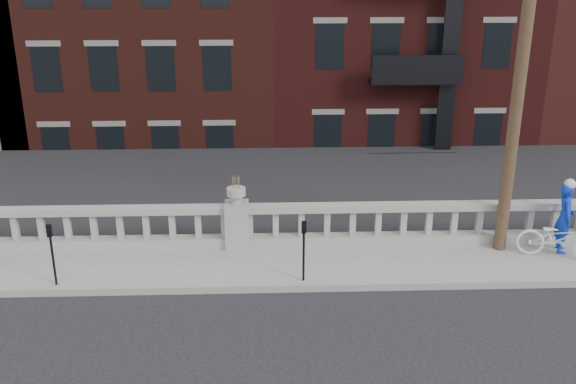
% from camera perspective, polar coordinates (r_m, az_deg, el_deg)
% --- Properties ---
extents(ground, '(120.00, 120.00, 0.00)m').
position_cam_1_polar(ground, '(12.02, -5.21, -13.35)').
color(ground, black).
rests_on(ground, ground).
extents(sidewalk, '(32.00, 2.20, 0.15)m').
position_cam_1_polar(sidewalk, '(14.59, -4.63, -6.63)').
color(sidewalk, gray).
rests_on(sidewalk, ground).
extents(balustrade, '(28.00, 0.34, 1.03)m').
position_cam_1_polar(balustrade, '(15.21, -4.54, -3.12)').
color(balustrade, gray).
rests_on(balustrade, sidewalk).
extents(planter_pedestal, '(0.55, 0.55, 1.76)m').
position_cam_1_polar(planter_pedestal, '(15.14, -4.56, -2.46)').
color(planter_pedestal, gray).
rests_on(planter_pedestal, sidewalk).
extents(lower_level, '(80.00, 44.00, 20.80)m').
position_cam_1_polar(lower_level, '(33.32, -2.33, 13.10)').
color(lower_level, '#605E59').
rests_on(lower_level, ground).
extents(utility_pole, '(1.60, 0.28, 10.00)m').
position_cam_1_polar(utility_pole, '(14.76, 20.40, 13.51)').
color(utility_pole, '#422D1E').
rests_on(utility_pole, sidewalk).
extents(parking_meter_c, '(0.10, 0.09, 1.36)m').
position_cam_1_polar(parking_meter_c, '(14.12, -20.27, -4.68)').
color(parking_meter_c, black).
rests_on(parking_meter_c, sidewalk).
extents(parking_meter_d, '(0.10, 0.09, 1.36)m').
position_cam_1_polar(parking_meter_d, '(13.43, 1.41, -4.66)').
color(parking_meter_d, black).
rests_on(parking_meter_d, sidewalk).
extents(bicycle, '(1.95, 1.17, 0.97)m').
position_cam_1_polar(bicycle, '(15.85, 22.97, -3.77)').
color(bicycle, white).
rests_on(bicycle, sidewalk).
extents(cyclist, '(0.54, 0.69, 1.67)m').
position_cam_1_polar(cyclist, '(16.11, 23.37, -2.11)').
color(cyclist, '#0C30B9').
rests_on(cyclist, sidewalk).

